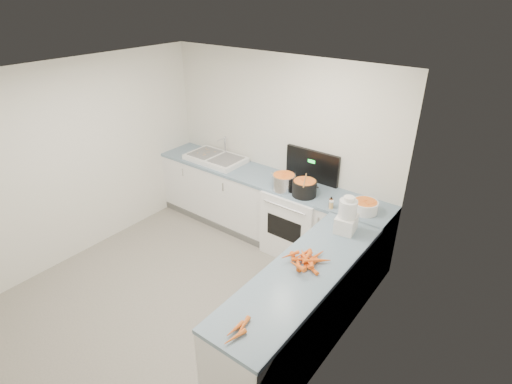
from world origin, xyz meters
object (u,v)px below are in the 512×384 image
Objects in this scene: sink at (216,158)px; black_pot at (304,189)px; extract_bottle at (331,203)px; food_processor at (347,217)px; mixing_bowl at (365,207)px; steel_pot at (284,183)px; stove at (298,219)px; spice_jar at (331,205)px.

sink reaches higher than black_pot.
black_pot is at bearing 171.15° from extract_bottle.
food_processor reaches higher than extract_bottle.
sink is at bearing 174.82° from black_pot.
sink is 2.97× the size of mixing_bowl.
extract_bottle is at bearing -5.92° from sink.
sink is 2.88× the size of steel_pot.
black_pot is at bearing -174.88° from mixing_bowl.
steel_pot is 1.13m from food_processor.
stove is at bearing 160.53° from extract_bottle.
steel_pot is at bearing 174.06° from spice_jar.
stove is 4.69× the size of mixing_bowl.
steel_pot is 1.00× the size of black_pot.
extract_bottle is at bearing -8.85° from black_pot.
black_pot is (0.29, 0.02, -0.00)m from steel_pot.
food_processor is at bearing -31.39° from stove.
black_pot is 0.43m from spice_jar.
food_processor is (0.90, -0.55, 0.64)m from stove.
stove is 1.23m from food_processor.
steel_pot is (1.30, -0.16, 0.05)m from sink.
steel_pot is 0.29m from black_pot.
sink is 1.31m from steel_pot.
sink is at bearing 173.01° from steel_pot.
black_pot reaches higher than spice_jar.
steel_pot is at bearing -6.99° from sink.
steel_pot is at bearing -175.47° from mixing_bowl.
sink is at bearing 173.38° from spice_jar.
stove is 0.59m from steel_pot.
spice_jar is (0.71, -0.07, -0.05)m from steel_pot.
extract_bottle is at bearing -3.88° from steel_pot.
spice_jar is at bearing -53.57° from extract_bottle.
sink is at bearing 178.13° from mixing_bowl.
black_pot is 2.80× the size of extract_bottle.
sink is 2.35m from mixing_bowl.
stove is 16.32× the size of spice_jar.
sink is at bearing 166.48° from food_processor.
stove reaches higher than black_pot.
black_pot is 0.87m from food_processor.
food_processor is at bearing -44.75° from extract_bottle.
steel_pot is 0.69m from extract_bottle.
spice_jar is (0.56, -0.22, 0.51)m from stove.
food_processor is at bearing -29.03° from black_pot.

